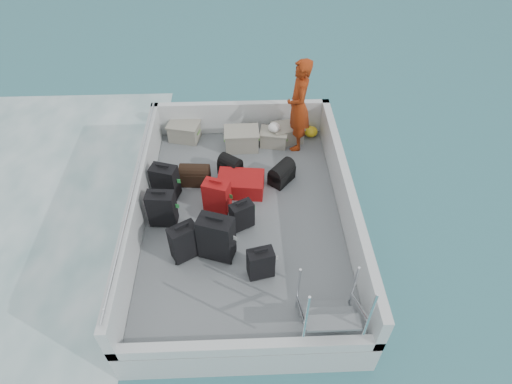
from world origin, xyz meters
TOP-DOWN VIEW (x-y plane):
  - ground at (0.00, 0.00)m, footprint 160.00×160.00m
  - ferry_hull at (0.00, 0.00)m, footprint 3.60×5.00m
  - deck at (0.00, 0.00)m, footprint 3.30×4.70m
  - deck_fittings at (0.35, -0.32)m, footprint 3.60×5.00m
  - suitcase_0 at (-0.91, -0.83)m, footprint 0.49×0.42m
  - suitcase_1 at (-1.33, -0.12)m, footprint 0.47×0.29m
  - suitcase_2 at (-1.36, 0.55)m, footprint 0.51×0.39m
  - suitcase_3 at (-0.41, -0.83)m, footprint 0.60×0.46m
  - suitcase_5 at (-0.44, 0.17)m, footprint 0.50×0.39m
  - suitcase_6 at (0.24, -1.23)m, footprint 0.43×0.31m
  - suitcase_7 at (-0.02, -0.26)m, footprint 0.43×0.36m
  - suitcase_8 at (-0.03, 0.61)m, footprint 0.87×0.63m
  - duffel_0 at (-0.87, 0.86)m, footprint 0.56×0.34m
  - duffel_1 at (-0.22, 1.07)m, footprint 0.50×0.48m
  - duffel_2 at (0.73, 0.84)m, footprint 0.54×0.56m
  - crate_0 at (-1.17, 2.20)m, footprint 0.67×0.53m
  - crate_1 at (0.00, 1.87)m, footprint 0.66×0.46m
  - crate_2 at (0.65, 1.94)m, footprint 0.57×0.44m
  - crate_3 at (0.94, 2.06)m, footprint 0.64×0.50m
  - yellow_bag at (1.45, 2.20)m, footprint 0.28×0.26m
  - white_bag at (0.65, 1.94)m, footprint 0.24×0.24m
  - passenger at (1.10, 1.91)m, footprint 0.45×0.69m

SIDE VIEW (x-z plane):
  - ground at x=0.00m, z-range 0.00..0.00m
  - ferry_hull at x=0.00m, z-range 0.00..0.60m
  - deck at x=0.00m, z-range 0.60..0.62m
  - yellow_bag at x=1.45m, z-range 0.62..0.84m
  - crate_2 at x=0.65m, z-range 0.62..0.93m
  - duffel_0 at x=-0.87m, z-range 0.62..0.94m
  - duffel_1 at x=-0.22m, z-range 0.62..0.94m
  - duffel_2 at x=0.73m, z-range 0.62..0.94m
  - suitcase_8 at x=-0.03m, z-range 0.62..0.94m
  - crate_3 at x=0.94m, z-range 0.62..0.97m
  - crate_0 at x=-1.17m, z-range 0.62..0.97m
  - crate_1 at x=0.00m, z-range 0.62..1.01m
  - suitcase_7 at x=-0.02m, z-range 0.62..1.15m
  - suitcase_6 at x=0.24m, z-range 0.62..1.16m
  - suitcase_5 at x=-0.44m, z-range 0.62..1.22m
  - suitcase_2 at x=-1.36m, z-range 0.62..1.27m
  - suitcase_0 at x=-0.91m, z-range 0.62..1.28m
  - suitcase_1 at x=-1.33m, z-range 0.62..1.29m
  - deck_fittings at x=0.35m, z-range 0.54..1.44m
  - white_bag at x=0.65m, z-range 0.93..1.11m
  - suitcase_3 at x=-0.41m, z-range 0.62..1.42m
  - passenger at x=1.10m, z-range 0.62..2.50m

